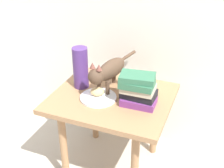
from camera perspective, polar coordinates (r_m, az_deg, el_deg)
ground_plane at (r=2.05m, az=0.00°, el=-15.10°), size 6.00×6.00×0.00m
side_table at (r=1.77m, az=0.00°, el=-4.52°), size 0.69×0.59×0.53m
plate at (r=1.70m, az=-2.66°, el=-2.62°), size 0.21×0.21×0.01m
bread_roll at (r=1.69m, az=-2.87°, el=-1.47°), size 0.10×0.08×0.05m
cat at (r=1.72m, az=-0.69°, el=2.55°), size 0.15×0.47×0.23m
book_stack at (r=1.61m, az=5.06°, el=-1.10°), size 0.21×0.15×0.18m
green_vase at (r=1.78m, az=-6.10°, el=3.14°), size 0.09×0.09×0.25m
candle_jar at (r=1.81m, az=7.03°, el=0.41°), size 0.07×0.07×0.08m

